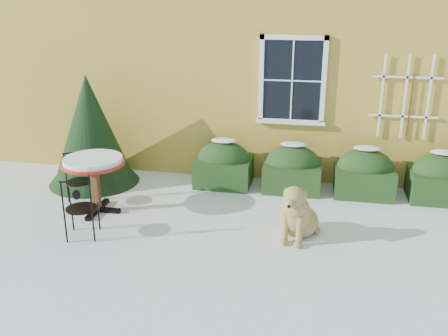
% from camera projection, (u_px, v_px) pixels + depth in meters
% --- Properties ---
extents(ground, '(80.00, 80.00, 0.00)m').
position_uv_depth(ground, '(211.00, 249.00, 7.21)').
color(ground, white).
rests_on(ground, ground).
extents(house, '(12.40, 8.40, 6.40)m').
position_uv_depth(house, '(268.00, 4.00, 12.60)').
color(house, gold).
rests_on(house, ground).
extents(hedge_row, '(4.95, 0.80, 0.91)m').
position_uv_depth(hedge_row, '(328.00, 171.00, 9.14)').
color(hedge_row, black).
rests_on(hedge_row, ground).
extents(evergreen_shrub, '(1.73, 1.73, 2.09)m').
position_uv_depth(evergreen_shrub, '(91.00, 140.00, 9.47)').
color(evergreen_shrub, black).
rests_on(evergreen_shrub, ground).
extents(bistro_table, '(1.03, 1.03, 0.96)m').
position_uv_depth(bistro_table, '(94.00, 167.00, 8.18)').
color(bistro_table, black).
rests_on(bistro_table, ground).
extents(patio_chair_near, '(0.52, 0.52, 0.97)m').
position_uv_depth(patio_chair_near, '(80.00, 208.00, 7.41)').
color(patio_chair_near, black).
rests_on(patio_chair_near, ground).
extents(patio_chair_far, '(0.55, 0.55, 0.91)m').
position_uv_depth(patio_chair_far, '(78.00, 179.00, 8.60)').
color(patio_chair_far, black).
rests_on(patio_chair_far, ground).
extents(dog, '(0.72, 0.98, 0.93)m').
position_uv_depth(dog, '(297.00, 215.00, 7.42)').
color(dog, tan).
rests_on(dog, ground).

